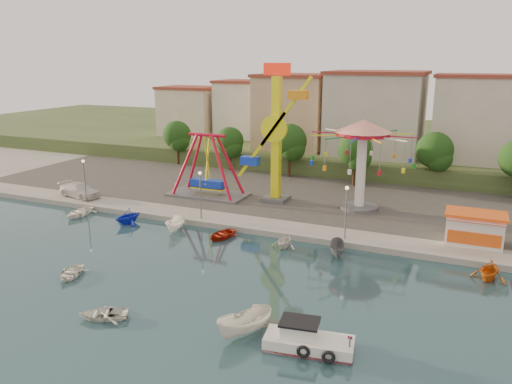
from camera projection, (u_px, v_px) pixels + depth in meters
The scene contains 33 objects.
ground at pixel (208, 283), 40.28m from camera, with size 200.00×200.00×0.00m, color #143039.
quay_deck at pixel (365, 152), 95.11m from camera, with size 200.00×100.00×0.60m, color #9E998E.
asphalt_pad at pixel (316, 190), 66.69m from camera, with size 90.00×28.00×0.01m, color #4C4944.
hill_terrace at pixel (371, 142), 99.23m from camera, with size 200.00×60.00×3.00m, color #384C26.
pirate_ship_ride at pixel (208, 167), 62.82m from camera, with size 10.00×5.00×8.00m.
kamikaze_tower at pixel (278, 138), 59.10m from camera, with size 6.24×3.10×16.50m.
wave_swinger at pixel (362, 144), 56.24m from camera, with size 11.60×11.60×10.40m.
booth_left at pixel (475, 228), 46.80m from camera, with size 5.40×3.78×3.08m.
lamp_post_0 at pixel (85, 182), 60.25m from camera, with size 0.14×0.14×5.00m, color #59595E.
lamp_post_1 at pixel (201, 196), 54.08m from camera, with size 0.14×0.14×5.00m, color #59595E.
lamp_post_2 at pixel (346, 214), 47.91m from camera, with size 0.14×0.14×5.00m, color #59595E.
tree_0 at pixel (177, 135), 81.64m from camera, with size 4.60×4.60×7.19m.
tree_1 at pixel (230, 141), 77.20m from camera, with size 4.35×4.35×6.80m.
tree_2 at pixel (290, 141), 72.78m from camera, with size 5.02×5.02×7.85m.
tree_3 at pixel (355, 150), 67.73m from camera, with size 4.68×4.68×7.32m.
tree_4 at pixel (435, 150), 66.47m from camera, with size 4.86×4.86×7.60m.
building_0 at pixel (169, 107), 91.64m from camera, with size 9.26×9.53×11.87m, color beige.
building_1 at pixel (240, 116), 92.12m from camera, with size 12.33×9.01×8.63m, color silver.
building_2 at pixel (309, 111), 87.23m from camera, with size 11.95×9.28×11.23m, color tan.
building_3 at pixel (386, 123), 79.37m from camera, with size 12.59×10.50×9.20m, color beige.
building_4 at pixel (478, 125), 77.18m from camera, with size 10.75×9.23×9.24m, color beige.
cabin_motorboat at pixel (307, 342), 31.02m from camera, with size 5.77×2.89×1.94m.
rowboat_a at pixel (70, 273), 41.39m from camera, with size 2.33×3.26×0.67m, color white.
rowboat_b at pixel (104, 314), 34.75m from camera, with size 2.44×3.42×0.71m, color silver.
skiff at pixel (245, 324), 32.48m from camera, with size 1.62×4.31×1.66m, color silver.
van at pixel (80, 190), 63.07m from camera, with size 2.41×5.94×1.72m, color silver.
moored_boat_0 at pixel (79, 212), 57.48m from camera, with size 2.95×4.13×0.85m, color white.
moored_boat_1 at pixel (128, 216), 54.68m from camera, with size 2.82×3.26×1.72m, color #1629C6.
moored_boat_2 at pixel (176, 224), 52.34m from camera, with size 1.41×3.74×1.44m, color white.
moored_boat_3 at pixel (221, 235), 50.35m from camera, with size 2.52×3.53×0.73m, color #A8220D.
moored_boat_4 at pixel (284, 241), 47.65m from camera, with size 2.37×2.75×1.45m, color silver.
moored_boat_5 at pixel (337, 249), 45.65m from camera, with size 1.33×3.54×1.37m, color #5B5C61.
moored_boat_7 at pixel (490, 270), 40.71m from camera, with size 2.81×3.25×1.71m, color #CF5F12.
Camera 1 is at (18.34, -32.37, 17.54)m, focal length 35.00 mm.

